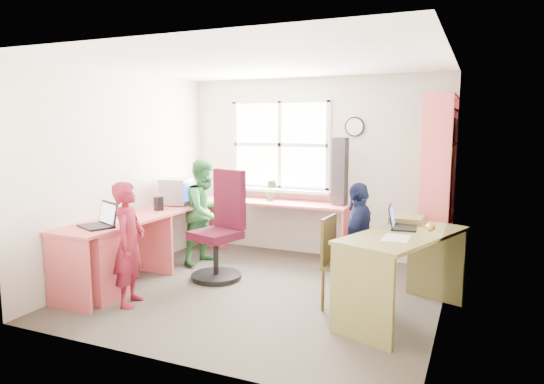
# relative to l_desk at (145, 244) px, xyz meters

# --- Properties ---
(room) EXTENTS (3.64, 3.44, 2.44)m
(room) POSITION_rel_l_desk_xyz_m (1.32, 0.38, 0.76)
(room) COLOR #403B33
(room) RESTS_ON ground
(l_desk) EXTENTS (2.38, 2.95, 0.75)m
(l_desk) POSITION_rel_l_desk_xyz_m (0.00, 0.00, 0.00)
(l_desk) COLOR #F36165
(l_desk) RESTS_ON ground
(right_desk) EXTENTS (1.09, 1.53, 0.81)m
(right_desk) POSITION_rel_l_desk_xyz_m (2.78, 0.14, 0.13)
(right_desk) COLOR olive
(right_desk) RESTS_ON ground
(bookshelf) EXTENTS (0.30, 1.02, 2.10)m
(bookshelf) POSITION_rel_l_desk_xyz_m (2.96, 1.47, 0.55)
(bookshelf) COLOR #F36165
(bookshelf) RESTS_ON ground
(swivel_chair) EXTENTS (0.73, 0.73, 1.26)m
(swivel_chair) POSITION_rel_l_desk_xyz_m (0.66, 0.55, 0.08)
(swivel_chair) COLOR black
(swivel_chair) RESTS_ON ground
(wooden_chair) EXTENTS (0.41, 0.41, 0.90)m
(wooden_chair) POSITION_rel_l_desk_xyz_m (2.17, 0.18, 0.03)
(wooden_chair) COLOR #493C18
(wooden_chair) RESTS_ON ground
(crt_monitor) EXTENTS (0.39, 0.35, 0.34)m
(crt_monitor) POSITION_rel_l_desk_xyz_m (-0.20, 0.90, 0.47)
(crt_monitor) COLOR #949498
(crt_monitor) RESTS_ON l_desk
(laptop_left) EXTENTS (0.45, 0.42, 0.25)m
(laptop_left) POSITION_rel_l_desk_xyz_m (-0.14, -0.52, 0.35)
(laptop_left) COLOR black
(laptop_left) RESTS_ON l_desk
(laptop_right) EXTENTS (0.29, 0.34, 0.21)m
(laptop_right) POSITION_rel_l_desk_xyz_m (2.70, 0.34, 0.40)
(laptop_right) COLOR black
(laptop_right) RESTS_ON right_desk
(speaker_a) EXTENTS (0.10, 0.10, 0.17)m
(speaker_a) POSITION_rel_l_desk_xyz_m (-0.16, 0.48, 0.38)
(speaker_a) COLOR black
(speaker_a) RESTS_ON l_desk
(speaker_b) EXTENTS (0.11, 0.11, 0.18)m
(speaker_b) POSITION_rel_l_desk_xyz_m (-0.14, 1.07, 0.38)
(speaker_b) COLOR black
(speaker_b) RESTS_ON l_desk
(cd_tower) EXTENTS (0.19, 0.17, 0.87)m
(cd_tower) POSITION_rel_l_desk_xyz_m (1.74, 1.74, 0.73)
(cd_tower) COLOR black
(cd_tower) RESTS_ON l_desk
(game_box) EXTENTS (0.32, 0.32, 0.06)m
(game_box) POSITION_rel_l_desk_xyz_m (2.73, 0.65, 0.38)
(game_box) COLOR red
(game_box) RESTS_ON right_desk
(paper_a) EXTENTS (0.30, 0.37, 0.00)m
(paper_a) POSITION_rel_l_desk_xyz_m (-0.14, -0.22, 0.30)
(paper_a) COLOR silver
(paper_a) RESTS_ON l_desk
(paper_b) EXTENTS (0.22, 0.31, 0.00)m
(paper_b) POSITION_rel_l_desk_xyz_m (2.75, -0.09, 0.35)
(paper_b) COLOR silver
(paper_b) RESTS_ON right_desk
(potted_plant) EXTENTS (0.17, 0.15, 0.29)m
(potted_plant) POSITION_rel_l_desk_xyz_m (0.78, 1.72, 0.44)
(potted_plant) COLOR #307834
(potted_plant) RESTS_ON l_desk
(person_red) EXTENTS (0.43, 0.52, 1.23)m
(person_red) POSITION_rel_l_desk_xyz_m (0.25, -0.56, 0.16)
(person_red) COLOR maroon
(person_red) RESTS_ON ground
(person_green) EXTENTS (0.64, 0.75, 1.35)m
(person_green) POSITION_rel_l_desk_xyz_m (0.18, 1.01, 0.22)
(person_green) COLOR #33803D
(person_green) RESTS_ON ground
(person_navy) EXTENTS (0.32, 0.72, 1.21)m
(person_navy) POSITION_rel_l_desk_xyz_m (2.29, 0.46, 0.15)
(person_navy) COLOR #151E43
(person_navy) RESTS_ON ground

